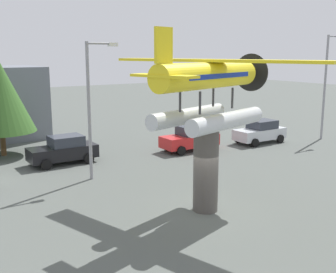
{
  "coord_description": "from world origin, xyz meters",
  "views": [
    {
      "loc": [
        -11.04,
        -13.8,
        6.87
      ],
      "look_at": [
        0.0,
        3.0,
        2.83
      ],
      "focal_mm": 44.82,
      "sensor_mm": 36.0,
      "label": 1
    }
  ],
  "objects_px": {
    "car_distant_silver": "(260,132)",
    "streetlight_secondary": "(327,80)",
    "car_far_red": "(190,138)",
    "display_pedestal": "(206,169)",
    "floatplane_monument": "(209,87)",
    "car_mid_black": "(64,150)",
    "streetlight_primary": "(92,100)"
  },
  "relations": [
    {
      "from": "car_mid_black",
      "to": "car_distant_silver",
      "type": "distance_m",
      "value": 14.99
    },
    {
      "from": "display_pedestal",
      "to": "streetlight_secondary",
      "type": "distance_m",
      "value": 19.37
    },
    {
      "from": "car_mid_black",
      "to": "car_far_red",
      "type": "distance_m",
      "value": 8.91
    },
    {
      "from": "car_mid_black",
      "to": "car_far_red",
      "type": "xyz_separation_m",
      "value": [
        8.79,
        -1.46,
        0.0
      ]
    },
    {
      "from": "display_pedestal",
      "to": "car_distant_silver",
      "type": "height_order",
      "value": "display_pedestal"
    },
    {
      "from": "display_pedestal",
      "to": "streetlight_secondary",
      "type": "height_order",
      "value": "streetlight_secondary"
    },
    {
      "from": "car_distant_silver",
      "to": "streetlight_secondary",
      "type": "xyz_separation_m",
      "value": [
        5.45,
        -1.64,
        3.87
      ]
    },
    {
      "from": "car_distant_silver",
      "to": "streetlight_primary",
      "type": "bearing_deg",
      "value": 6.56
    },
    {
      "from": "car_far_red",
      "to": "streetlight_primary",
      "type": "xyz_separation_m",
      "value": [
        -8.45,
        -2.58,
        3.47
      ]
    },
    {
      "from": "floatplane_monument",
      "to": "streetlight_primary",
      "type": "distance_m",
      "value": 7.54
    },
    {
      "from": "display_pedestal",
      "to": "car_mid_black",
      "type": "bearing_deg",
      "value": 102.48
    },
    {
      "from": "floatplane_monument",
      "to": "car_far_red",
      "type": "bearing_deg",
      "value": 40.86
    },
    {
      "from": "streetlight_primary",
      "to": "car_mid_black",
      "type": "bearing_deg",
      "value": 94.78
    },
    {
      "from": "car_far_red",
      "to": "streetlight_secondary",
      "type": "relative_size",
      "value": 0.51
    },
    {
      "from": "streetlight_secondary",
      "to": "car_far_red",
      "type": "bearing_deg",
      "value": 167.42
    },
    {
      "from": "streetlight_primary",
      "to": "car_far_red",
      "type": "bearing_deg",
      "value": 16.94
    },
    {
      "from": "streetlight_primary",
      "to": "display_pedestal",
      "type": "bearing_deg",
      "value": -73.35
    },
    {
      "from": "car_far_red",
      "to": "car_distant_silver",
      "type": "relative_size",
      "value": 1.0
    },
    {
      "from": "car_distant_silver",
      "to": "streetlight_secondary",
      "type": "relative_size",
      "value": 0.51
    },
    {
      "from": "floatplane_monument",
      "to": "streetlight_secondary",
      "type": "relative_size",
      "value": 1.25
    },
    {
      "from": "car_distant_silver",
      "to": "streetlight_primary",
      "type": "xyz_separation_m",
      "value": [
        -14.46,
        -1.66,
        3.47
      ]
    },
    {
      "from": "floatplane_monument",
      "to": "streetlight_primary",
      "type": "relative_size",
      "value": 1.38
    },
    {
      "from": "display_pedestal",
      "to": "car_far_red",
      "type": "xyz_separation_m",
      "value": [
        6.32,
        9.72,
        -1.01
      ]
    },
    {
      "from": "display_pedestal",
      "to": "floatplane_monument",
      "type": "bearing_deg",
      "value": 16.52
    },
    {
      "from": "car_far_red",
      "to": "display_pedestal",
      "type": "bearing_deg",
      "value": 56.96
    },
    {
      "from": "display_pedestal",
      "to": "streetlight_secondary",
      "type": "relative_size",
      "value": 0.46
    },
    {
      "from": "streetlight_secondary",
      "to": "car_distant_silver",
      "type": "bearing_deg",
      "value": 163.2
    },
    {
      "from": "floatplane_monument",
      "to": "car_distant_silver",
      "type": "xyz_separation_m",
      "value": [
        12.2,
        8.77,
        -4.57
      ]
    },
    {
      "from": "display_pedestal",
      "to": "car_distant_silver",
      "type": "bearing_deg",
      "value": 35.54
    },
    {
      "from": "floatplane_monument",
      "to": "streetlight_secondary",
      "type": "xyz_separation_m",
      "value": [
        17.65,
        7.12,
        -0.7
      ]
    },
    {
      "from": "floatplane_monument",
      "to": "car_mid_black",
      "type": "height_order",
      "value": "floatplane_monument"
    },
    {
      "from": "car_far_red",
      "to": "streetlight_primary",
      "type": "distance_m",
      "value": 9.49
    }
  ]
}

